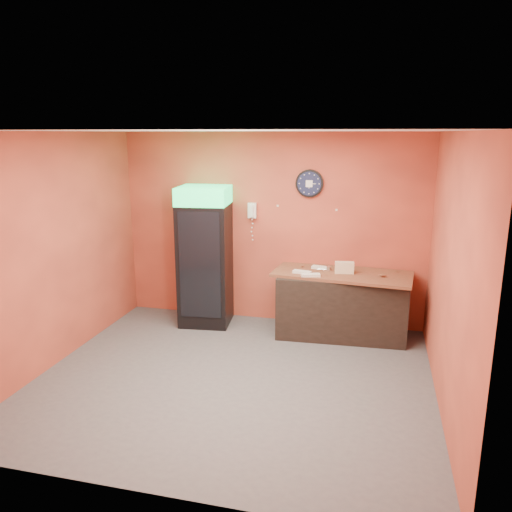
% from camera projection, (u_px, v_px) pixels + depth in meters
% --- Properties ---
extents(floor, '(4.50, 4.50, 0.00)m').
position_uv_depth(floor, '(234.00, 378.00, 5.81)').
color(floor, '#47474C').
rests_on(floor, ground).
extents(back_wall, '(4.50, 0.02, 2.80)m').
position_uv_depth(back_wall, '(271.00, 229.00, 7.36)').
color(back_wall, '#D0553A').
rests_on(back_wall, floor).
extents(left_wall, '(0.02, 4.00, 2.80)m').
position_uv_depth(left_wall, '(53.00, 251.00, 5.99)').
color(left_wall, '#D0553A').
rests_on(left_wall, floor).
extents(right_wall, '(0.02, 4.00, 2.80)m').
position_uv_depth(right_wall, '(450.00, 276.00, 4.95)').
color(right_wall, '#D0553A').
rests_on(right_wall, floor).
extents(ceiling, '(4.50, 4.00, 0.02)m').
position_uv_depth(ceiling, '(231.00, 131.00, 5.14)').
color(ceiling, white).
rests_on(ceiling, back_wall).
extents(beverage_cooler, '(0.79, 0.80, 2.04)m').
position_uv_depth(beverage_cooler, '(204.00, 258.00, 7.29)').
color(beverage_cooler, black).
rests_on(beverage_cooler, floor).
extents(prep_counter, '(1.78, 0.86, 0.87)m').
position_uv_depth(prep_counter, '(341.00, 305.00, 6.97)').
color(prep_counter, black).
rests_on(prep_counter, floor).
extents(wall_clock, '(0.39, 0.06, 0.39)m').
position_uv_depth(wall_clock, '(309.00, 183.00, 7.04)').
color(wall_clock, black).
rests_on(wall_clock, back_wall).
extents(wall_phone, '(0.12, 0.11, 0.22)m').
position_uv_depth(wall_phone, '(252.00, 211.00, 7.31)').
color(wall_phone, white).
rests_on(wall_phone, back_wall).
extents(butcher_paper, '(1.93, 0.99, 0.04)m').
position_uv_depth(butcher_paper, '(342.00, 274.00, 6.86)').
color(butcher_paper, brown).
rests_on(butcher_paper, prep_counter).
extents(sub_roll_stack, '(0.27, 0.12, 0.16)m').
position_uv_depth(sub_roll_stack, '(344.00, 268.00, 6.80)').
color(sub_roll_stack, beige).
rests_on(sub_roll_stack, butcher_paper).
extents(wrapped_sandwich_left, '(0.26, 0.15, 0.04)m').
position_uv_depth(wrapped_sandwich_left, '(302.00, 272.00, 6.82)').
color(wrapped_sandwich_left, silver).
rests_on(wrapped_sandwich_left, butcher_paper).
extents(wrapped_sandwich_mid, '(0.27, 0.16, 0.04)m').
position_uv_depth(wrapped_sandwich_mid, '(311.00, 275.00, 6.68)').
color(wrapped_sandwich_mid, silver).
rests_on(wrapped_sandwich_mid, butcher_paper).
extents(wrapped_sandwich_right, '(0.27, 0.15, 0.04)m').
position_uv_depth(wrapped_sandwich_right, '(321.00, 268.00, 7.04)').
color(wrapped_sandwich_right, silver).
rests_on(wrapped_sandwich_right, butcher_paper).
extents(kitchen_tool, '(0.06, 0.06, 0.06)m').
position_uv_depth(kitchen_tool, '(328.00, 268.00, 6.95)').
color(kitchen_tool, silver).
rests_on(kitchen_tool, butcher_paper).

